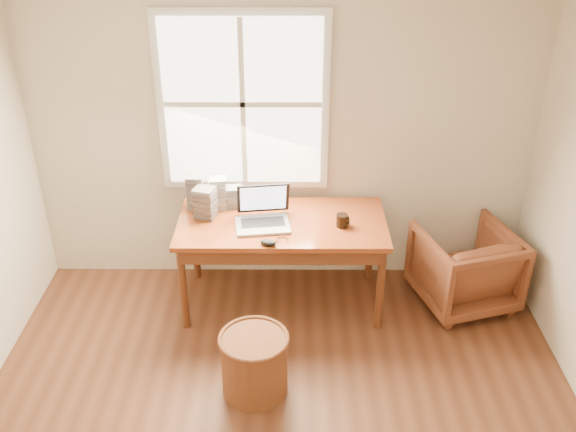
% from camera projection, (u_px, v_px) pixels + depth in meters
% --- Properties ---
extents(room_shell, '(4.04, 4.54, 2.64)m').
position_uv_depth(room_shell, '(273.00, 283.00, 3.21)').
color(room_shell, brown).
rests_on(room_shell, ground).
extents(desk, '(1.60, 0.80, 0.04)m').
position_uv_depth(desk, '(282.00, 223.00, 4.93)').
color(desk, brown).
rests_on(desk, room_shell).
extents(armchair, '(0.88, 0.89, 0.66)m').
position_uv_depth(armchair, '(465.00, 267.00, 5.11)').
color(armchair, brown).
rests_on(armchair, room_shell).
extents(wicker_stool, '(0.56, 0.56, 0.44)m').
position_uv_depth(wicker_stool, '(254.00, 364.00, 4.29)').
color(wicker_stool, brown).
rests_on(wicker_stool, room_shell).
extents(laptop, '(0.45, 0.46, 0.30)m').
position_uv_depth(laptop, '(262.00, 209.00, 4.77)').
color(laptop, '#A3A6AA').
rests_on(laptop, desk).
extents(mouse, '(0.13, 0.10, 0.04)m').
position_uv_depth(mouse, '(268.00, 243.00, 4.60)').
color(mouse, black).
rests_on(mouse, desk).
extents(coffee_mug, '(0.12, 0.12, 0.10)m').
position_uv_depth(coffee_mug, '(342.00, 221.00, 4.82)').
color(coffee_mug, black).
rests_on(coffee_mug, desk).
extents(cd_stack_a, '(0.14, 0.13, 0.26)m').
position_uv_depth(cd_stack_a, '(218.00, 193.00, 5.03)').
color(cd_stack_a, silver).
rests_on(cd_stack_a, desk).
extents(cd_stack_b, '(0.19, 0.18, 0.24)m').
position_uv_depth(cd_stack_b, '(205.00, 203.00, 4.92)').
color(cd_stack_b, '#27282D').
rests_on(cd_stack_b, desk).
extents(cd_stack_c, '(0.13, 0.11, 0.28)m').
position_uv_depth(cd_stack_c, '(195.00, 192.00, 5.03)').
color(cd_stack_c, '#9E9FAB').
rests_on(cd_stack_c, desk).
extents(cd_stack_d, '(0.15, 0.14, 0.17)m').
position_uv_depth(cd_stack_d, '(235.00, 197.00, 5.09)').
color(cd_stack_d, '#ABADB6').
rests_on(cd_stack_d, desk).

